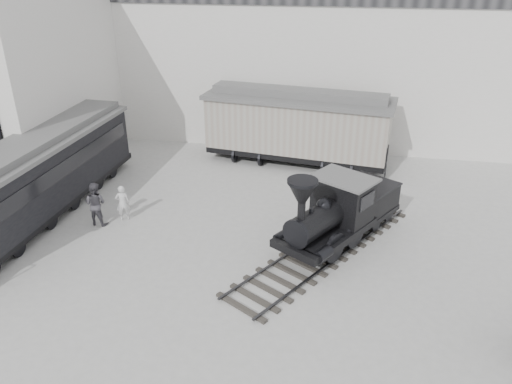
% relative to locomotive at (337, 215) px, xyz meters
% --- Properties ---
extents(ground, '(90.00, 90.00, 0.00)m').
position_rel_locomotive_xyz_m(ground, '(-2.32, -3.58, -1.29)').
color(ground, '#9E9E9B').
extents(north_wall, '(34.00, 2.51, 11.00)m').
position_rel_locomotive_xyz_m(north_wall, '(-2.32, 11.40, 4.27)').
color(north_wall, silver).
rests_on(north_wall, ground).
extents(west_pavilion, '(7.00, 12.11, 9.00)m').
position_rel_locomotive_xyz_m(west_pavilion, '(-16.82, 6.38, 3.21)').
color(west_pavilion, silver).
rests_on(west_pavilion, ground).
extents(locomotive, '(6.98, 9.55, 3.49)m').
position_rel_locomotive_xyz_m(locomotive, '(0.00, 0.00, 0.00)').
color(locomotive, '#2D2924').
rests_on(locomotive, ground).
extents(boxcar, '(10.30, 4.43, 4.09)m').
position_rel_locomotive_xyz_m(boxcar, '(-2.47, 8.29, 0.85)').
color(boxcar, black).
rests_on(boxcar, ground).
extents(passenger_coach, '(3.16, 12.60, 3.35)m').
position_rel_locomotive_xyz_m(passenger_coach, '(-12.71, 0.46, 0.56)').
color(passenger_coach, black).
rests_on(passenger_coach, ground).
extents(visitor_a, '(0.70, 0.62, 1.62)m').
position_rel_locomotive_xyz_m(visitor_a, '(-9.10, 0.34, -0.48)').
color(visitor_a, silver).
rests_on(visitor_a, ground).
extents(visitor_b, '(0.99, 0.81, 1.92)m').
position_rel_locomotive_xyz_m(visitor_b, '(-10.05, -0.21, -0.33)').
color(visitor_b, '#434148').
rests_on(visitor_b, ground).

